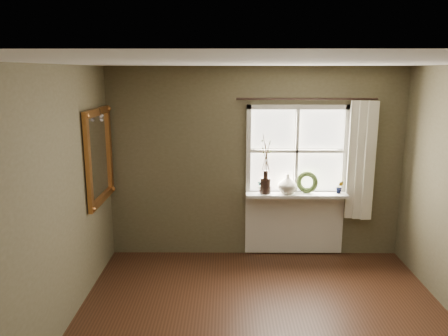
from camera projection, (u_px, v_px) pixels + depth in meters
name	position (u px, v px, depth m)	size (l,w,h in m)	color
ceiling	(276.00, 63.00, 3.46)	(4.50, 4.50, 0.00)	silver
wall_back	(255.00, 163.00, 5.99)	(4.00, 0.10, 2.60)	brown
wall_left	(34.00, 218.00, 3.76)	(0.10, 4.50, 2.60)	brown
window_frame	(297.00, 151.00, 5.87)	(1.36, 0.06, 1.24)	silver
window_sill	(296.00, 195.00, 5.90)	(1.36, 0.26, 0.04)	silver
window_apron	(294.00, 223.00, 6.10)	(1.36, 0.04, 0.88)	silver
dark_jug	(265.00, 186.00, 5.87)	(0.15, 0.15, 0.21)	black
cream_vase	(287.00, 184.00, 5.86)	(0.25, 0.25, 0.26)	beige
wreath	(307.00, 184.00, 5.90)	(0.30, 0.30, 0.07)	#35471F
potted_plant_left	(261.00, 187.00, 5.88)	(0.09, 0.06, 0.17)	#35471F
potted_plant_right	(340.00, 187.00, 5.87)	(0.10, 0.08, 0.17)	#35471F
curtain	(361.00, 161.00, 5.80)	(0.36, 0.12, 1.59)	beige
curtain_rod	(307.00, 99.00, 5.66)	(0.03, 0.03, 1.84)	black
gilt_mirror	(99.00, 156.00, 5.37)	(0.10, 0.98, 1.17)	white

